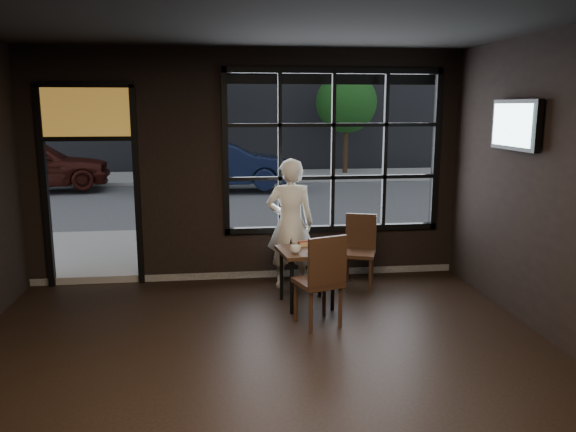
{
  "coord_description": "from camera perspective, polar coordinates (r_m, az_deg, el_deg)",
  "views": [
    {
      "loc": [
        -0.41,
        -4.24,
        2.42
      ],
      "look_at": [
        0.4,
        2.2,
        1.15
      ],
      "focal_mm": 35.0,
      "sensor_mm": 36.0,
      "label": 1
    }
  ],
  "objects": [
    {
      "name": "tree_left",
      "position": [
        18.78,
        -11.04,
        12.81
      ],
      "size": [
        2.54,
        2.54,
        4.34
      ],
      "color": "#332114",
      "rests_on": "street_asphalt"
    },
    {
      "name": "tv",
      "position": [
        6.88,
        22.12,
        8.57
      ],
      "size": [
        0.11,
        0.96,
        0.56
      ],
      "primitive_type": "cube",
      "color": "black",
      "rests_on": "wall_right"
    },
    {
      "name": "cup",
      "position": [
        6.66,
        0.79,
        -3.41
      ],
      "size": [
        0.15,
        0.15,
        0.1
      ],
      "primitive_type": "imported",
      "rotation": [
        0.0,
        0.0,
        -0.22
      ],
      "color": "silver",
      "rests_on": "cafe_table"
    },
    {
      "name": "street_asphalt",
      "position": [
        28.34,
        -6.36,
        6.06
      ],
      "size": [
        60.0,
        41.0,
        0.04
      ],
      "primitive_type": "cube",
      "color": "#545456",
      "rests_on": "ground"
    },
    {
      "name": "stained_transom",
      "position": [
        7.92,
        -19.81,
        9.93
      ],
      "size": [
        1.2,
        0.06,
        0.7
      ],
      "primitive_type": "cube",
      "color": "orange",
      "rests_on": "ground"
    },
    {
      "name": "chair_window",
      "position": [
        7.69,
        7.24,
        -3.58
      ],
      "size": [
        0.54,
        0.54,
        0.97
      ],
      "primitive_type": "cube",
      "rotation": [
        0.0,
        0.0,
        -0.35
      ],
      "color": "#311D12",
      "rests_on": "floor"
    },
    {
      "name": "man",
      "position": [
        7.5,
        0.22,
        -0.79
      ],
      "size": [
        0.67,
        0.47,
        1.76
      ],
      "primitive_type": "imported",
      "rotation": [
        0.0,
        0.0,
        3.07
      ],
      "color": "silver",
      "rests_on": "floor"
    },
    {
      "name": "cafe_table",
      "position": [
        6.95,
        1.89,
        -6.22
      ],
      "size": [
        0.73,
        0.73,
        0.71
      ],
      "primitive_type": "cube",
      "rotation": [
        0.0,
        0.0,
        0.13
      ],
      "color": "#311D12",
      "rests_on": "floor"
    },
    {
      "name": "navy_car",
      "position": [
        16.22,
        -6.78,
        5.2
      ],
      "size": [
        4.15,
        1.47,
        1.37
      ],
      "primitive_type": "imported",
      "rotation": [
        0.0,
        0.0,
        1.56
      ],
      "color": "black",
      "rests_on": "street_asphalt"
    },
    {
      "name": "hotdog",
      "position": [
        7.02,
        1.83,
        -2.82
      ],
      "size": [
        0.21,
        0.11,
        0.06
      ],
      "primitive_type": null,
      "rotation": [
        0.0,
        0.0,
        0.15
      ],
      "color": "tan",
      "rests_on": "cafe_table"
    },
    {
      "name": "floor",
      "position": [
        4.9,
        -1.51,
        -18.65
      ],
      "size": [
        6.0,
        7.0,
        0.02
      ],
      "primitive_type": "cube",
      "color": "black",
      "rests_on": "ground"
    },
    {
      "name": "chair_near",
      "position": [
        6.3,
        3.06,
        -6.42
      ],
      "size": [
        0.58,
        0.58,
        1.06
      ],
      "primitive_type": "cube",
      "rotation": [
        0.0,
        0.0,
        3.46
      ],
      "color": "#311D12",
      "rests_on": "floor"
    },
    {
      "name": "tree_right",
      "position": [
        20.06,
        5.94,
        11.38
      ],
      "size": [
        2.12,
        2.12,
        3.62
      ],
      "color": "#332114",
      "rests_on": "street_asphalt"
    },
    {
      "name": "window_frame",
      "position": [
        7.93,
        4.6,
        6.55
      ],
      "size": [
        3.06,
        0.12,
        2.28
      ],
      "primitive_type": "cube",
      "color": "black",
      "rests_on": "ground"
    },
    {
      "name": "maroon_car",
      "position": [
        17.53,
        -24.58,
        4.83
      ],
      "size": [
        4.45,
        2.41,
        1.44
      ],
      "primitive_type": "imported",
      "rotation": [
        0.0,
        0.0,
        1.75
      ],
      "color": "#34100B",
      "rests_on": "street_asphalt"
    }
  ]
}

